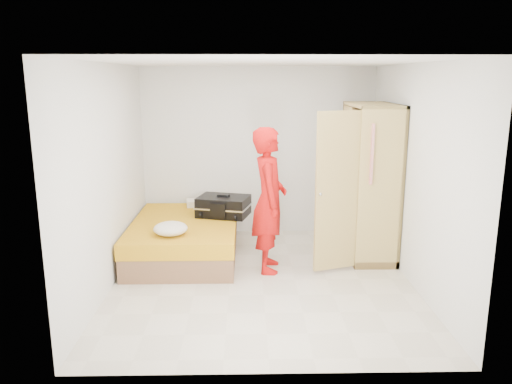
{
  "coord_description": "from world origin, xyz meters",
  "views": [
    {
      "loc": [
        -0.2,
        -5.75,
        2.44
      ],
      "look_at": [
        -0.07,
        0.49,
        1.0
      ],
      "focal_mm": 35.0,
      "sensor_mm": 36.0,
      "label": 1
    }
  ],
  "objects_px": {
    "round_cushion": "(171,229)",
    "person": "(269,200)",
    "suitcase": "(223,206)",
    "bed": "(185,238)",
    "wardrobe": "(367,186)"
  },
  "relations": [
    {
      "from": "suitcase",
      "to": "bed",
      "type": "bearing_deg",
      "value": -137.07
    },
    {
      "from": "bed",
      "to": "suitcase",
      "type": "bearing_deg",
      "value": 27.67
    },
    {
      "from": "bed",
      "to": "wardrobe",
      "type": "distance_m",
      "value": 2.61
    },
    {
      "from": "wardrobe",
      "to": "round_cushion",
      "type": "height_order",
      "value": "wardrobe"
    },
    {
      "from": "bed",
      "to": "person",
      "type": "bearing_deg",
      "value": -24.59
    },
    {
      "from": "person",
      "to": "suitcase",
      "type": "xyz_separation_m",
      "value": [
        -0.62,
        0.8,
        -0.28
      ]
    },
    {
      "from": "bed",
      "to": "suitcase",
      "type": "xyz_separation_m",
      "value": [
        0.53,
        0.28,
        0.39
      ]
    },
    {
      "from": "bed",
      "to": "round_cushion",
      "type": "height_order",
      "value": "round_cushion"
    },
    {
      "from": "wardrobe",
      "to": "round_cushion",
      "type": "bearing_deg",
      "value": -167.62
    },
    {
      "from": "bed",
      "to": "wardrobe",
      "type": "height_order",
      "value": "wardrobe"
    },
    {
      "from": "bed",
      "to": "wardrobe",
      "type": "relative_size",
      "value": 0.96
    },
    {
      "from": "person",
      "to": "wardrobe",
      "type": "bearing_deg",
      "value": -69.06
    },
    {
      "from": "wardrobe",
      "to": "suitcase",
      "type": "height_order",
      "value": "wardrobe"
    },
    {
      "from": "round_cushion",
      "to": "person",
      "type": "bearing_deg",
      "value": 3.98
    },
    {
      "from": "suitcase",
      "to": "round_cushion",
      "type": "bearing_deg",
      "value": -109.96
    }
  ]
}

